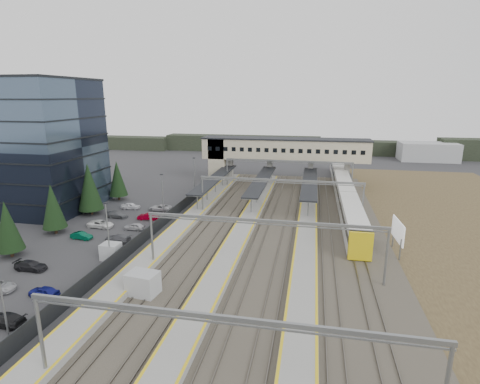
% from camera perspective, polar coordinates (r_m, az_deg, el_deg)
% --- Properties ---
extents(ground, '(220.00, 220.00, 0.00)m').
position_cam_1_polar(ground, '(56.17, -7.83, -7.77)').
color(ground, '#2B2B2D').
rests_on(ground, ground).
extents(office_building, '(24.30, 18.30, 24.30)m').
position_cam_1_polar(office_building, '(81.59, -30.03, 6.25)').
color(office_building, '#394B5F').
rests_on(office_building, ground).
extents(conifer_row, '(4.42, 49.82, 9.50)m').
position_cam_1_polar(conifer_row, '(62.11, -28.82, -2.58)').
color(conifer_row, black).
rests_on(conifer_row, ground).
extents(car_park, '(10.56, 44.51, 1.28)m').
position_cam_1_polar(car_park, '(56.12, -23.60, -8.27)').
color(car_park, silver).
rests_on(car_park, ground).
extents(lampposts, '(0.50, 53.25, 8.07)m').
position_cam_1_polar(lampposts, '(58.80, -14.99, -2.64)').
color(lampposts, gray).
rests_on(lampposts, ground).
extents(fence, '(0.08, 90.00, 2.00)m').
position_cam_1_polar(fence, '(62.43, -12.05, -4.67)').
color(fence, '#26282B').
rests_on(fence, ground).
extents(relay_cabin_near, '(3.49, 2.75, 2.67)m').
position_cam_1_polar(relay_cabin_near, '(43.00, -14.55, -13.44)').
color(relay_cabin_near, '#9DA0A2').
rests_on(relay_cabin_near, ground).
extents(relay_cabin_far, '(2.39, 2.01, 2.16)m').
position_cam_1_polar(relay_cabin_far, '(53.16, -19.07, -8.53)').
color(relay_cabin_far, '#9DA0A2').
rests_on(relay_cabin_far, ground).
extents(rail_corridor, '(34.00, 90.00, 0.92)m').
position_cam_1_polar(rail_corridor, '(58.49, 2.51, -6.42)').
color(rail_corridor, '#3D392D').
rests_on(rail_corridor, ground).
extents(canopies, '(23.10, 30.00, 3.28)m').
position_cam_1_polar(canopies, '(78.67, 3.28, 1.81)').
color(canopies, black).
rests_on(canopies, ground).
extents(footbridge, '(40.40, 6.40, 11.20)m').
position_cam_1_polar(footbridge, '(92.52, 5.04, 6.21)').
color(footbridge, tan).
rests_on(footbridge, ground).
extents(gantries, '(28.40, 62.28, 7.17)m').
position_cam_1_polar(gantries, '(54.48, 5.03, -1.71)').
color(gantries, gray).
rests_on(gantries, ground).
extents(train, '(3.08, 64.28, 3.87)m').
position_cam_1_polar(train, '(81.48, 15.47, 0.50)').
color(train, silver).
rests_on(train, ground).
extents(billboard, '(0.49, 5.67, 4.76)m').
position_cam_1_polar(billboard, '(55.48, 22.92, -5.60)').
color(billboard, gray).
rests_on(billboard, ground).
extents(treeline_far, '(170.00, 19.00, 7.00)m').
position_cam_1_polar(treeline_far, '(142.65, 13.71, 6.73)').
color(treeline_far, black).
rests_on(treeline_far, ground).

